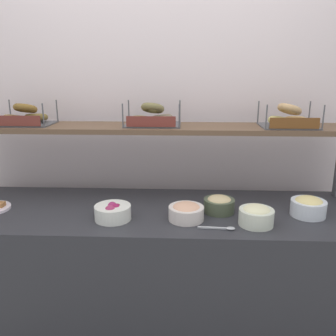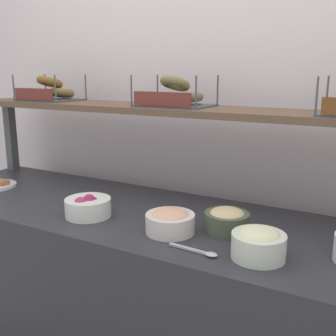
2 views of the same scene
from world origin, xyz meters
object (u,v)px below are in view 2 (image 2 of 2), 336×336
Objects in this scene: bowl_potato_salad at (259,243)px; bagel_basket_poppy at (174,96)px; serving_spoon_near_plate at (200,252)px; bowl_lox_spread at (170,221)px; bowl_hummus at (227,220)px; bowl_beet_salad at (88,207)px; bagel_basket_cinnamon_raisin at (50,92)px.

bagel_basket_poppy reaches higher than bowl_potato_salad.
bagel_basket_poppy is at bearing 126.41° from serving_spoon_near_plate.
bagel_basket_poppy is at bearing 116.91° from bowl_lox_spread.
bowl_hummus reaches higher than bowl_lox_spread.
serving_spoon_near_plate is (0.56, -0.10, -0.03)m from bowl_beet_salad.
serving_spoon_near_plate is 0.80m from bagel_basket_poppy.
bowl_hummus is at bearing 12.72° from bowl_beet_salad.
bagel_basket_cinnamon_raisin reaches higher than serving_spoon_near_plate.
serving_spoon_near_plate is at bearing -159.75° from bowl_potato_salad.
bowl_hummus is 0.65m from bagel_basket_poppy.
serving_spoon_near_plate is 0.55× the size of bagel_basket_poppy.
bowl_hummus reaches higher than serving_spoon_near_plate.
bowl_lox_spread is at bearing -63.09° from bagel_basket_poppy.
bowl_lox_spread is at bearing -148.01° from bowl_hummus.
bowl_potato_salad is at bearing -7.73° from bowl_lox_spread.
bagel_basket_cinnamon_raisin is (-0.60, 0.42, 0.44)m from bowl_beet_salad.
bowl_lox_spread is at bearing 147.59° from serving_spoon_near_plate.
bagel_basket_cinnamon_raisin is at bearing -179.57° from bagel_basket_poppy.
bowl_hummus is 0.96× the size of bowl_potato_salad.
bowl_potato_salad is 1.47m from bagel_basket_cinnamon_raisin.
bowl_potato_salad is (0.73, -0.03, 0.01)m from bowl_beet_salad.
serving_spoon_near_plate is (-0.17, -0.06, -0.04)m from bowl_potato_salad.
bowl_hummus is 0.51× the size of bagel_basket_poppy.
bowl_beet_salad is 0.57m from serving_spoon_near_plate.
bowl_hummus reaches higher than bowl_beet_salad.
bowl_hummus is 0.23m from bowl_potato_salad.
bowl_hummus is 0.21m from bowl_lox_spread.
bagel_basket_cinnamon_raisin is (-0.98, 0.40, 0.43)m from bowl_lox_spread.
bowl_lox_spread is at bearing 2.13° from bowl_beet_salad.
bagel_basket_cinnamon_raisin is at bearing 161.28° from bowl_potato_salad.
bowl_hummus is 0.23m from serving_spoon_near_plate.
bagel_basket_poppy is at bearing 140.77° from bowl_potato_salad.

